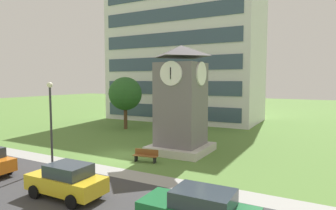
{
  "coord_description": "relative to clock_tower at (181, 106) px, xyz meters",
  "views": [
    {
      "loc": [
        13.66,
        -17.56,
        5.77
      ],
      "look_at": [
        1.74,
        4.22,
        3.68
      ],
      "focal_mm": 31.05,
      "sensor_mm": 36.0,
      "label": 1
    }
  ],
  "objects": [
    {
      "name": "park_bench",
      "position": [
        -0.94,
        -3.76,
        -3.29
      ],
      "size": [
        1.85,
        0.76,
        0.88
      ],
      "color": "brown",
      "rests_on": "ground"
    },
    {
      "name": "street_lamp",
      "position": [
        -5.59,
        -7.94,
        -0.22
      ],
      "size": [
        0.36,
        0.36,
        5.67
      ],
      "color": "#333338",
      "rests_on": "ground"
    },
    {
      "name": "kerb_strip",
      "position": [
        -3.48,
        -6.65,
        -3.75
      ],
      "size": [
        120.0,
        1.6,
        0.01
      ],
      "primitive_type": "cube",
      "color": "#9E9E99",
      "rests_on": "ground"
    },
    {
      "name": "clock_tower",
      "position": [
        0.0,
        0.0,
        0.0
      ],
      "size": [
        4.48,
        4.48,
        8.54
      ],
      "color": "slate",
      "rests_on": "ground"
    },
    {
      "name": "tree_near_tower",
      "position": [
        -10.81,
        6.99,
        0.44
      ],
      "size": [
        3.95,
        3.95,
        6.19
      ],
      "color": "#513823",
      "rests_on": "ground"
    },
    {
      "name": "street_asphalt",
      "position": [
        -3.48,
        -11.05,
        -3.75
      ],
      "size": [
        120.0,
        7.2,
        0.01
      ],
      "primitive_type": "cube",
      "color": "#38383A",
      "rests_on": "ground"
    },
    {
      "name": "office_building",
      "position": [
        -8.51,
        18.34,
        5.85
      ],
      "size": [
        21.67,
        10.13,
        19.2
      ],
      "color": "silver",
      "rests_on": "ground"
    },
    {
      "name": "parked_car_yellow",
      "position": [
        -0.92,
        -10.92,
        -2.9
      ],
      "size": [
        4.07,
        1.97,
        1.69
      ],
      "color": "gold",
      "rests_on": "ground"
    },
    {
      "name": "ground_plane",
      "position": [
        -3.48,
        -3.21,
        -3.75
      ],
      "size": [
        160.0,
        160.0,
        0.0
      ],
      "primitive_type": "plane",
      "color": "#567F38"
    }
  ]
}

